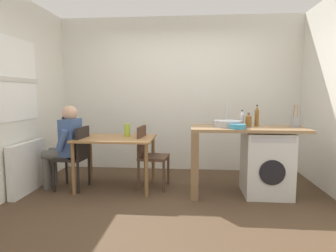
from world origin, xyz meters
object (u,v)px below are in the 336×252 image
(vase, at_px, (127,130))
(seated_person, at_px, (65,142))
(dining_table, at_px, (115,144))
(utensil_crock, at_px, (295,122))
(bottle_clear_small, at_px, (257,116))
(bottle_squat_brown, at_px, (248,120))
(chair_person_seat, at_px, (76,154))
(mixing_bowl, at_px, (238,126))
(washing_machine, at_px, (266,163))
(chair_opposite, at_px, (149,153))
(bottle_tall_green, at_px, (242,119))

(vase, bearing_deg, seated_person, -167.19)
(seated_person, bearing_deg, dining_table, -78.83)
(utensil_crock, bearing_deg, bottle_clear_small, 164.29)
(bottle_squat_brown, distance_m, bottle_clear_small, 0.17)
(bottle_squat_brown, distance_m, vase, 1.73)
(chair_person_seat, bearing_deg, mixing_bowl, -91.67)
(washing_machine, bearing_deg, bottle_squat_brown, 159.89)
(washing_machine, bearing_deg, chair_opposite, 174.16)
(dining_table, height_order, seated_person, seated_person)
(chair_opposite, xyz_separation_m, vase, (-0.33, 0.04, 0.33))
(bottle_clear_small, xyz_separation_m, vase, (-1.84, 0.02, -0.22))
(bottle_squat_brown, height_order, bottle_clear_small, bottle_clear_small)
(chair_person_seat, height_order, vase, vase)
(bottle_tall_green, height_order, mixing_bowl, bottle_tall_green)
(chair_person_seat, height_order, chair_opposite, same)
(seated_person, xyz_separation_m, washing_machine, (2.81, -0.01, -0.24))
(seated_person, bearing_deg, vase, -73.65)
(bottle_tall_green, distance_m, vase, 1.65)
(seated_person, relative_size, bottle_squat_brown, 6.46)
(seated_person, height_order, utensil_crock, utensil_crock)
(chair_person_seat, distance_m, bottle_squat_brown, 2.46)
(seated_person, bearing_deg, washing_machine, -86.76)
(dining_table, relative_size, seated_person, 0.92)
(mixing_bowl, bearing_deg, dining_table, 169.61)
(dining_table, relative_size, utensil_crock, 3.67)
(seated_person, distance_m, bottle_tall_green, 2.52)
(dining_table, bearing_deg, bottle_squat_brown, -0.71)
(washing_machine, xyz_separation_m, bottle_squat_brown, (-0.24, 0.09, 0.57))
(washing_machine, bearing_deg, bottle_tall_green, 154.82)
(washing_machine, bearing_deg, bottle_clear_small, 119.56)
(seated_person, height_order, bottle_squat_brown, seated_person)
(chair_person_seat, xyz_separation_m, seated_person, (-0.16, 0.01, 0.16))
(seated_person, height_order, vase, seated_person)
(bottle_squat_brown, bearing_deg, washing_machine, -20.11)
(washing_machine, distance_m, mixing_bowl, 0.70)
(chair_person_seat, xyz_separation_m, utensil_crock, (3.01, 0.05, 0.48))
(bottle_clear_small, relative_size, vase, 1.56)
(dining_table, bearing_deg, vase, 33.69)
(seated_person, bearing_deg, bottle_tall_green, -83.41)
(dining_table, height_order, chair_person_seat, chair_person_seat)
(bottle_squat_brown, relative_size, bottle_clear_small, 0.64)
(bottle_tall_green, relative_size, bottle_squat_brown, 1.19)
(bottle_tall_green, distance_m, bottle_squat_brown, 0.10)
(bottle_clear_small, bearing_deg, chair_opposite, -179.27)
(mixing_bowl, bearing_deg, chair_person_seat, 174.79)
(washing_machine, relative_size, bottle_clear_small, 2.95)
(bottle_squat_brown, relative_size, vase, 0.99)
(mixing_bowl, bearing_deg, seated_person, 174.90)
(chair_person_seat, distance_m, bottle_tall_green, 2.39)
(dining_table, xyz_separation_m, washing_machine, (2.10, -0.11, -0.21))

